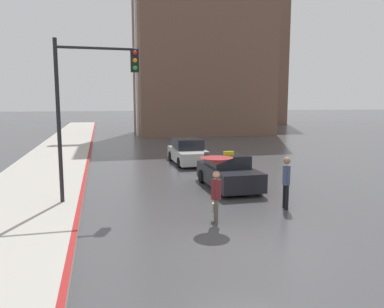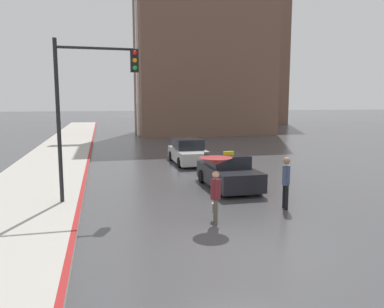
# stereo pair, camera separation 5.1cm
# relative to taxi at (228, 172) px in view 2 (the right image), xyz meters

# --- Properties ---
(ground_plane) EXTENTS (300.00, 300.00, 0.00)m
(ground_plane) POSITION_rel_taxi_xyz_m (-1.98, -6.50, -0.67)
(ground_plane) COLOR #424244
(taxi) EXTENTS (1.91, 4.07, 1.61)m
(taxi) POSITION_rel_taxi_xyz_m (0.00, 0.00, 0.00)
(taxi) COLOR black
(taxi) RESTS_ON ground_plane
(sedan_red) EXTENTS (1.91, 4.38, 1.50)m
(sedan_red) POSITION_rel_taxi_xyz_m (-0.19, 6.75, 0.01)
(sedan_red) COLOR #B7B2AD
(sedan_red) RESTS_ON ground_plane
(pedestrian_with_umbrella) EXTENTS (1.01, 1.01, 2.05)m
(pedestrian_with_umbrella) POSITION_rel_taxi_xyz_m (-1.98, -4.54, 0.96)
(pedestrian_with_umbrella) COLOR #4C473D
(pedestrian_with_umbrella) RESTS_ON ground_plane
(pedestrian_man) EXTENTS (0.29, 0.42, 1.83)m
(pedestrian_man) POSITION_rel_taxi_xyz_m (0.87, -3.60, 0.41)
(pedestrian_man) COLOR black
(pedestrian_man) RESTS_ON ground_plane
(traffic_light) EXTENTS (2.90, 0.38, 5.89)m
(traffic_light) POSITION_rel_taxi_xyz_m (-5.68, -1.35, 3.37)
(traffic_light) COLOR black
(traffic_light) RESTS_ON ground_plane
(building_tower_near) EXTENTS (15.20, 8.60, 23.54)m
(building_tower_near) POSITION_rel_taxi_xyz_m (6.37, 27.59, 11.10)
(building_tower_near) COLOR brown
(building_tower_near) RESTS_ON ground_plane
(building_tower_far) EXTENTS (10.01, 9.67, 31.18)m
(building_tower_far) POSITION_rel_taxi_xyz_m (20.56, 47.55, 14.92)
(building_tower_far) COLOR brown
(building_tower_far) RESTS_ON ground_plane
(monument_cross) EXTENTS (9.31, 0.90, 21.17)m
(monument_cross) POSITION_rel_taxi_xyz_m (-1.00, 26.24, 11.34)
(monument_cross) COLOR white
(monument_cross) RESTS_ON ground_plane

